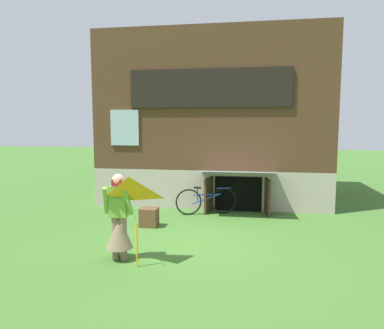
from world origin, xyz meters
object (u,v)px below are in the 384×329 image
at_px(person, 119,224).
at_px(kite, 129,198).
at_px(bicycle_blue, 206,201).
at_px(wooden_crate, 149,217).

height_order(person, kite, person).
bearing_deg(bicycle_blue, person, -126.99).
bearing_deg(kite, bicycle_blue, 78.75).
relative_size(person, wooden_crate, 3.54).
bearing_deg(person, bicycle_blue, 65.02).
relative_size(bicycle_blue, wooden_crate, 3.61).
distance_m(person, bicycle_blue, 3.95).
bearing_deg(wooden_crate, bicycle_blue, 48.55).
xyz_separation_m(person, kite, (0.39, -0.51, 0.62)).
relative_size(person, bicycle_blue, 0.98).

